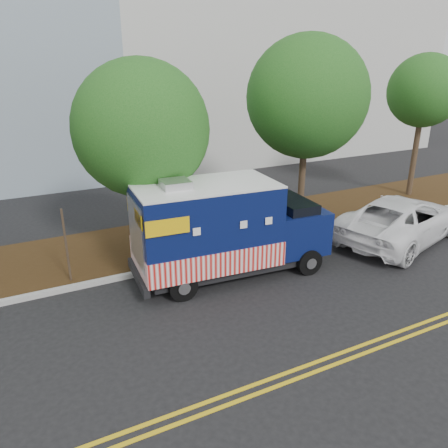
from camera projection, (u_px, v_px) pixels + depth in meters
name	position (u px, v px, depth m)	size (l,w,h in m)	color
ground	(180.00, 289.00, 12.79)	(120.00, 120.00, 0.00)	black
curb	(164.00, 268.00, 13.94)	(120.00, 0.18, 0.15)	#9E9E99
mulch_strip	(144.00, 245.00, 15.69)	(120.00, 4.00, 0.15)	#32200E
centerline_near	(258.00, 383.00, 9.08)	(120.00, 0.10, 0.01)	gold
centerline_far	(264.00, 391.00, 8.87)	(120.00, 0.10, 0.01)	gold
tree_b	(141.00, 129.00, 13.41)	(4.23, 4.23, 6.44)	#38281C
tree_c	(307.00, 97.00, 16.02)	(4.48, 4.48, 7.26)	#38281C
tree_d	(424.00, 91.00, 19.59)	(3.25, 3.25, 6.63)	#38281C
sign_post	(67.00, 248.00, 12.65)	(0.06, 0.06, 2.40)	#473828
food_truck	(222.00, 231.00, 13.19)	(6.20, 2.71, 3.19)	black
white_car	(402.00, 219.00, 16.03)	(2.73, 5.92, 1.64)	white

